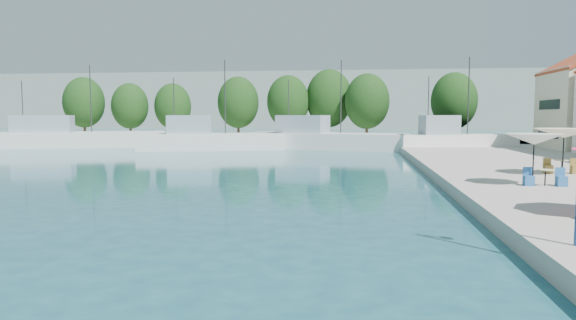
# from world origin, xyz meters

# --- Properties ---
(quay_far) EXTENTS (90.00, 16.00, 0.60)m
(quay_far) POSITION_xyz_m (-8.00, 67.00, 0.30)
(quay_far) COLOR #A9A298
(quay_far) RESTS_ON ground
(hill_west) EXTENTS (180.00, 40.00, 16.00)m
(hill_west) POSITION_xyz_m (-30.00, 160.00, 8.00)
(hill_west) COLOR gray
(hill_west) RESTS_ON ground
(hill_east) EXTENTS (140.00, 40.00, 12.00)m
(hill_east) POSITION_xyz_m (40.00, 180.00, 6.00)
(hill_east) COLOR gray
(hill_east) RESTS_ON ground
(trawler_01) EXTENTS (21.84, 13.27, 10.20)m
(trawler_01) POSITION_xyz_m (-32.59, 56.15, 1.07)
(trawler_01) COLOR silver
(trawler_01) RESTS_ON ground
(trawler_02) EXTENTS (16.19, 8.50, 10.20)m
(trawler_02) POSITION_xyz_m (-14.69, 53.65, 1.07)
(trawler_02) COLOR silver
(trawler_02) RESTS_ON ground
(trawler_03) EXTENTS (18.54, 9.05, 10.20)m
(trawler_03) POSITION_xyz_m (-2.40, 56.94, 1.07)
(trawler_03) COLOR silver
(trawler_03) RESTS_ON ground
(trawler_04) EXTENTS (12.60, 5.73, 10.20)m
(trawler_04) POSITION_xyz_m (11.53, 54.43, 1.07)
(trawler_04) COLOR silver
(trawler_04) RESTS_ON ground
(tree_01) EXTENTS (5.95, 5.95, 8.81)m
(tree_01) POSITION_xyz_m (-38.44, 70.45, 5.68)
(tree_01) COLOR #3F2B19
(tree_01) RESTS_ON quay_far
(tree_02) EXTENTS (5.31, 5.31, 7.86)m
(tree_02) POSITION_xyz_m (-31.26, 70.37, 5.13)
(tree_02) COLOR #3F2B19
(tree_02) RESTS_ON quay_far
(tree_03) EXTENTS (5.23, 5.23, 7.74)m
(tree_03) POSITION_xyz_m (-24.64, 70.02, 5.07)
(tree_03) COLOR #3F2B19
(tree_03) RESTS_ON quay_far
(tree_04) EXTENTS (5.86, 5.86, 8.68)m
(tree_04) POSITION_xyz_m (-15.26, 70.95, 5.61)
(tree_04) COLOR #3F2B19
(tree_04) RESTS_ON quay_far
(tree_05) EXTENTS (5.92, 5.92, 8.77)m
(tree_05) POSITION_xyz_m (-8.03, 70.50, 5.66)
(tree_05) COLOR #3F2B19
(tree_05) RESTS_ON quay_far
(tree_06) EXTENTS (6.52, 6.52, 9.65)m
(tree_06) POSITION_xyz_m (-2.38, 71.81, 6.17)
(tree_06) COLOR #3F2B19
(tree_06) RESTS_ON quay_far
(tree_07) EXTENTS (5.91, 5.91, 8.74)m
(tree_07) POSITION_xyz_m (2.85, 68.39, 5.64)
(tree_07) COLOR #3F2B19
(tree_07) RESTS_ON quay_far
(tree_08) EXTENTS (5.92, 5.92, 8.77)m
(tree_08) POSITION_xyz_m (14.03, 68.42, 5.66)
(tree_08) COLOR #3F2B19
(tree_08) RESTS_ON quay_far
(umbrella_white) EXTENTS (2.59, 2.59, 2.37)m
(umbrella_white) POSITION_xyz_m (9.56, 23.60, 2.72)
(umbrella_white) COLOR black
(umbrella_white) RESTS_ON quay_right
(umbrella_cream) EXTENTS (3.14, 3.14, 2.50)m
(umbrella_cream) POSITION_xyz_m (12.52, 28.12, 2.85)
(umbrella_cream) COLOR black
(umbrella_cream) RESTS_ON quay_right
(cafe_table_02) EXTENTS (1.82, 0.70, 0.76)m
(cafe_table_02) POSITION_xyz_m (10.08, 23.53, 0.89)
(cafe_table_02) COLOR black
(cafe_table_02) RESTS_ON quay_right
(cafe_table_03) EXTENTS (1.82, 0.70, 0.76)m
(cafe_table_03) POSITION_xyz_m (12.77, 28.88, 0.89)
(cafe_table_03) COLOR black
(cafe_table_03) RESTS_ON quay_right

